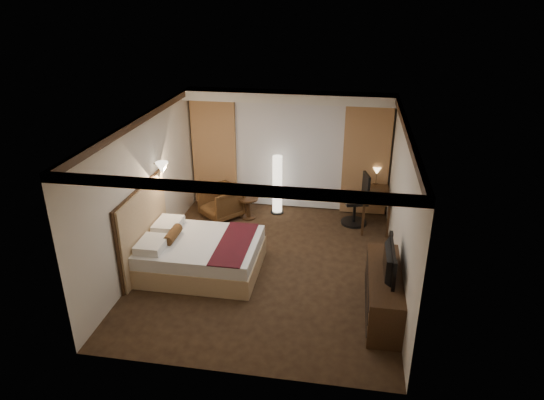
% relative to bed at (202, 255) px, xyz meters
% --- Properties ---
extents(floor, '(4.50, 5.50, 0.01)m').
position_rel_bed_xyz_m(floor, '(1.16, 0.33, -0.30)').
color(floor, black).
rests_on(floor, ground).
extents(ceiling, '(4.50, 5.50, 0.01)m').
position_rel_bed_xyz_m(ceiling, '(1.16, 0.33, 2.40)').
color(ceiling, white).
rests_on(ceiling, back_wall).
extents(back_wall, '(4.50, 0.02, 2.70)m').
position_rel_bed_xyz_m(back_wall, '(1.16, 3.08, 1.05)').
color(back_wall, beige).
rests_on(back_wall, floor).
extents(left_wall, '(0.02, 5.50, 2.70)m').
position_rel_bed_xyz_m(left_wall, '(-1.09, 0.33, 1.05)').
color(left_wall, beige).
rests_on(left_wall, floor).
extents(right_wall, '(0.02, 5.50, 2.70)m').
position_rel_bed_xyz_m(right_wall, '(3.41, 0.33, 1.05)').
color(right_wall, beige).
rests_on(right_wall, floor).
extents(crown_molding, '(4.50, 5.50, 0.12)m').
position_rel_bed_xyz_m(crown_molding, '(1.16, 0.33, 2.34)').
color(crown_molding, black).
rests_on(crown_molding, ceiling).
extents(soffit, '(4.50, 0.50, 0.20)m').
position_rel_bed_xyz_m(soffit, '(1.16, 2.83, 2.30)').
color(soffit, white).
rests_on(soffit, ceiling).
extents(curtain_sheer, '(2.48, 0.04, 2.45)m').
position_rel_bed_xyz_m(curtain_sheer, '(1.16, 3.00, 0.95)').
color(curtain_sheer, silver).
rests_on(curtain_sheer, back_wall).
extents(curtain_left_drape, '(1.00, 0.14, 2.45)m').
position_rel_bed_xyz_m(curtain_left_drape, '(-0.54, 2.94, 0.95)').
color(curtain_left_drape, '#A8764D').
rests_on(curtain_left_drape, back_wall).
extents(curtain_right_drape, '(1.00, 0.14, 2.45)m').
position_rel_bed_xyz_m(curtain_right_drape, '(2.86, 2.94, 0.95)').
color(curtain_right_drape, '#A8764D').
rests_on(curtain_right_drape, back_wall).
extents(wall_sconce, '(0.24, 0.24, 0.24)m').
position_rel_bed_xyz_m(wall_sconce, '(-0.93, 0.80, 1.32)').
color(wall_sconce, white).
rests_on(wall_sconce, left_wall).
extents(bed, '(2.06, 1.61, 0.60)m').
position_rel_bed_xyz_m(bed, '(0.00, 0.00, 0.00)').
color(bed, white).
rests_on(bed, floor).
extents(headboard, '(0.12, 1.91, 1.50)m').
position_rel_bed_xyz_m(headboard, '(-1.04, -0.00, 0.45)').
color(headboard, tan).
rests_on(headboard, floor).
extents(armchair, '(1.04, 1.03, 0.78)m').
position_rel_bed_xyz_m(armchair, '(-0.23, 2.20, 0.09)').
color(armchair, '#452B14').
rests_on(armchair, floor).
extents(side_table, '(0.44, 0.44, 0.48)m').
position_rel_bed_xyz_m(side_table, '(0.37, 2.25, -0.06)').
color(side_table, black).
rests_on(side_table, floor).
extents(floor_lamp, '(0.29, 0.29, 1.36)m').
position_rel_bed_xyz_m(floor_lamp, '(0.96, 2.63, 0.38)').
color(floor_lamp, white).
rests_on(floor_lamp, floor).
extents(desk, '(0.55, 1.25, 0.75)m').
position_rel_bed_xyz_m(desk, '(3.11, 2.41, 0.07)').
color(desk, black).
rests_on(desk, floor).
extents(desk_lamp, '(0.18, 0.18, 0.34)m').
position_rel_bed_xyz_m(desk_lamp, '(3.11, 2.88, 0.62)').
color(desk_lamp, '#FFD899').
rests_on(desk_lamp, desk).
extents(office_chair, '(0.67, 0.67, 1.14)m').
position_rel_bed_xyz_m(office_chair, '(2.68, 2.36, 0.27)').
color(office_chair, black).
rests_on(office_chair, floor).
extents(dresser, '(0.50, 1.85, 0.72)m').
position_rel_bed_xyz_m(dresser, '(3.16, -0.72, 0.06)').
color(dresser, black).
rests_on(dresser, floor).
extents(television, '(0.59, 1.02, 0.13)m').
position_rel_bed_xyz_m(television, '(3.13, -0.72, 0.71)').
color(television, black).
rests_on(television, dresser).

